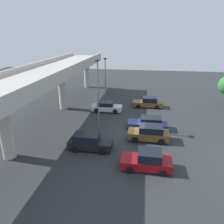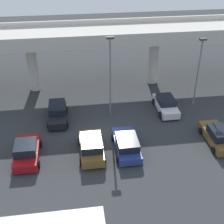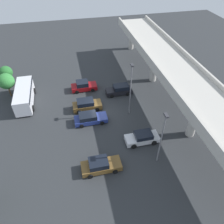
# 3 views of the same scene
# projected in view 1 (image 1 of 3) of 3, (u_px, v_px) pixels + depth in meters

# --- Properties ---
(ground_plane) EXTENTS (90.89, 90.89, 0.00)m
(ground_plane) POSITION_uv_depth(u_px,v_px,m) (134.00, 133.00, 25.56)
(ground_plane) COLOR #2D3033
(highway_overpass) EXTENTS (43.56, 6.19, 7.18)m
(highway_overpass) POSITION_uv_depth(u_px,v_px,m) (38.00, 80.00, 25.16)
(highway_overpass) COLOR #BCB7AD
(highway_overpass) RESTS_ON ground_plane
(parked_car_0) EXTENTS (2.18, 4.34, 1.66)m
(parked_car_0) POSITION_uv_depth(u_px,v_px,m) (147.00, 161.00, 18.71)
(parked_car_0) COLOR maroon
(parked_car_0) RESTS_ON ground_plane
(parked_car_1) EXTENTS (2.01, 4.35, 1.61)m
(parked_car_1) POSITION_uv_depth(u_px,v_px,m) (89.00, 142.00, 21.82)
(parked_car_1) COLOR black
(parked_car_1) RESTS_ON ground_plane
(parked_car_2) EXTENTS (2.16, 4.40, 1.68)m
(parked_car_2) POSITION_uv_depth(u_px,v_px,m) (149.00, 133.00, 23.65)
(parked_car_2) COLOR brown
(parked_car_2) RESTS_ON ground_plane
(parked_car_3) EXTENTS (2.17, 4.72, 1.47)m
(parked_car_3) POSITION_uv_depth(u_px,v_px,m) (149.00, 123.00, 26.52)
(parked_car_3) COLOR navy
(parked_car_3) RESTS_ON ground_plane
(parked_car_4) EXTENTS (2.05, 4.42, 1.46)m
(parked_car_4) POSITION_uv_depth(u_px,v_px,m) (107.00, 107.00, 32.30)
(parked_car_4) COLOR silver
(parked_car_4) RESTS_ON ground_plane
(parked_car_5) EXTENTS (2.12, 4.64, 1.56)m
(parked_car_5) POSITION_uv_depth(u_px,v_px,m) (148.00, 102.00, 34.24)
(parked_car_5) COLOR brown
(parked_car_5) RESTS_ON ground_plane
(lamp_post_near_aisle) EXTENTS (0.70, 0.35, 8.25)m
(lamp_post_near_aisle) POSITION_uv_depth(u_px,v_px,m) (98.00, 89.00, 25.42)
(lamp_post_near_aisle) COLOR slate
(lamp_post_near_aisle) RESTS_ON ground_plane
(lamp_post_mid_lot) EXTENTS (0.70, 0.35, 7.40)m
(lamp_post_mid_lot) POSITION_uv_depth(u_px,v_px,m) (105.00, 78.00, 34.24)
(lamp_post_mid_lot) COLOR slate
(lamp_post_mid_lot) RESTS_ON ground_plane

